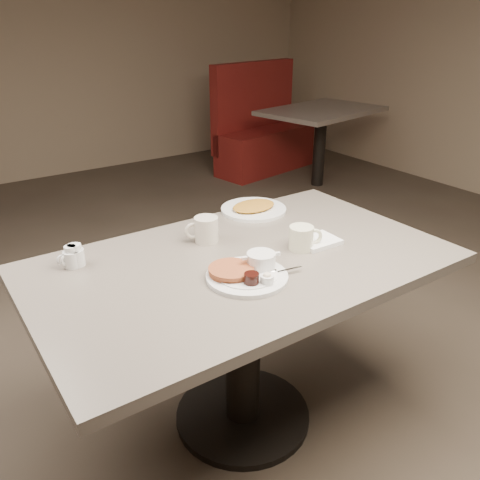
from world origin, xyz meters
TOP-DOWN VIEW (x-y plane):
  - room at (0.00, 0.00)m, footprint 7.04×8.04m
  - diner_table at (0.00, 0.00)m, footprint 1.50×0.90m
  - main_plate at (-0.06, -0.12)m, footprint 0.36×0.35m
  - coffee_mug_near at (0.23, -0.05)m, footprint 0.14×0.12m
  - napkin at (0.32, -0.05)m, footprint 0.16×0.13m
  - coffee_mug_far at (-0.03, 0.21)m, footprint 0.14×0.12m
  - creamer_left at (-0.51, 0.30)m, footprint 0.09×0.07m
  - creamer_right at (-0.53, 0.29)m, footprint 0.09×0.08m
  - hash_plate at (0.32, 0.37)m, footprint 0.33×0.33m
  - booth_back_right at (2.30, 2.86)m, footprint 1.36×1.52m

SIDE VIEW (x-z plane):
  - booth_back_right at x=2.30m, z-range -0.15..0.97m
  - diner_table at x=0.00m, z-range 0.21..0.96m
  - napkin at x=0.32m, z-range 0.75..0.77m
  - hash_plate at x=0.32m, z-range 0.75..0.78m
  - main_plate at x=-0.06m, z-range 0.74..0.81m
  - creamer_left at x=-0.51m, z-range 0.75..0.83m
  - creamer_right at x=-0.53m, z-range 0.75..0.83m
  - coffee_mug_near at x=0.23m, z-range 0.75..0.84m
  - coffee_mug_far at x=-0.03m, z-range 0.75..0.85m
  - room at x=0.00m, z-range -0.02..2.82m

